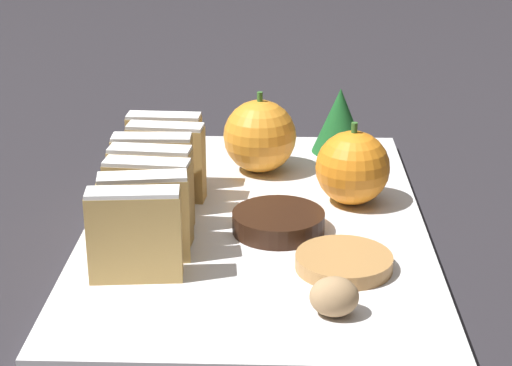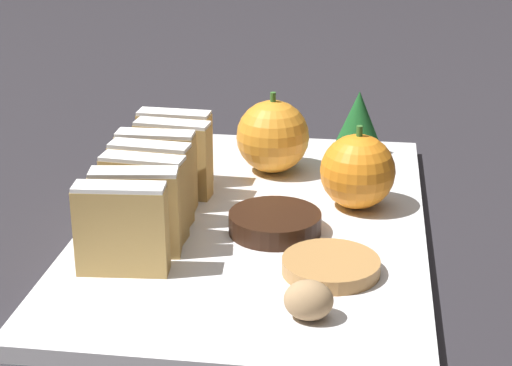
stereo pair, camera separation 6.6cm
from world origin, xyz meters
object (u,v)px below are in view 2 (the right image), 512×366
walnut (309,300)px  chocolate_cookie (275,223)px  orange_near (358,171)px  orange_far (276,137)px

walnut → chocolate_cookie: (-0.04, 0.12, -0.00)m
orange_near → chocolate_cookie: size_ratio=0.98×
orange_near → orange_far: bearing=135.8°
chocolate_cookie → orange_near: bearing=44.7°
walnut → chocolate_cookie: bearing=106.0°
orange_near → chocolate_cookie: (-0.06, -0.06, -0.02)m
orange_near → walnut: size_ratio=2.21×
orange_far → chocolate_cookie: 0.13m
orange_far → chocolate_cookie: orange_far is taller
orange_far → chocolate_cookie: (0.01, -0.13, -0.02)m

